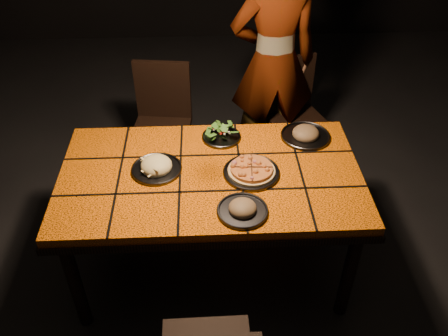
{
  "coord_description": "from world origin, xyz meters",
  "views": [
    {
      "loc": [
        -0.02,
        -1.94,
        2.35
      ],
      "look_at": [
        0.07,
        -0.05,
        0.82
      ],
      "focal_mm": 38.0,
      "sensor_mm": 36.0,
      "label": 1
    }
  ],
  "objects_px": {
    "dining_table": "(211,184)",
    "plate_pasta": "(156,167)",
    "diner": "(273,62)",
    "plate_pizza": "(251,171)",
    "chair_far_right": "(294,108)",
    "chair_far_left": "(162,116)"
  },
  "relations": [
    {
      "from": "diner",
      "to": "plate_pasta",
      "type": "height_order",
      "value": "diner"
    },
    {
      "from": "chair_far_right",
      "to": "diner",
      "type": "xyz_separation_m",
      "value": [
        -0.17,
        0.06,
        0.35
      ]
    },
    {
      "from": "chair_far_right",
      "to": "plate_pizza",
      "type": "relative_size",
      "value": 2.87
    },
    {
      "from": "diner",
      "to": "dining_table",
      "type": "bearing_deg",
      "value": 63.07
    },
    {
      "from": "dining_table",
      "to": "plate_pasta",
      "type": "distance_m",
      "value": 0.3
    },
    {
      "from": "dining_table",
      "to": "chair_far_left",
      "type": "relative_size",
      "value": 1.84
    },
    {
      "from": "diner",
      "to": "plate_pasta",
      "type": "bearing_deg",
      "value": 50.85
    },
    {
      "from": "diner",
      "to": "plate_pizza",
      "type": "distance_m",
      "value": 1.14
    },
    {
      "from": "chair_far_left",
      "to": "diner",
      "type": "xyz_separation_m",
      "value": [
        0.8,
        0.13,
        0.34
      ]
    },
    {
      "from": "chair_far_left",
      "to": "diner",
      "type": "height_order",
      "value": "diner"
    },
    {
      "from": "chair_far_right",
      "to": "plate_pasta",
      "type": "bearing_deg",
      "value": -152.71
    },
    {
      "from": "diner",
      "to": "plate_pizza",
      "type": "height_order",
      "value": "diner"
    },
    {
      "from": "dining_table",
      "to": "plate_pasta",
      "type": "bearing_deg",
      "value": 173.62
    },
    {
      "from": "chair_far_left",
      "to": "plate_pizza",
      "type": "bearing_deg",
      "value": -53.76
    },
    {
      "from": "plate_pizza",
      "to": "chair_far_right",
      "type": "bearing_deg",
      "value": 68.11
    },
    {
      "from": "dining_table",
      "to": "plate_pasta",
      "type": "relative_size",
      "value": 6.0
    },
    {
      "from": "chair_far_right",
      "to": "plate_pasta",
      "type": "xyz_separation_m",
      "value": [
        -0.92,
        -0.99,
        0.28
      ]
    },
    {
      "from": "chair_far_left",
      "to": "chair_far_right",
      "type": "bearing_deg",
      "value": 11.44
    },
    {
      "from": "dining_table",
      "to": "diner",
      "type": "height_order",
      "value": "diner"
    },
    {
      "from": "chair_far_right",
      "to": "diner",
      "type": "height_order",
      "value": "diner"
    },
    {
      "from": "plate_pizza",
      "to": "plate_pasta",
      "type": "height_order",
      "value": "plate_pasta"
    },
    {
      "from": "diner",
      "to": "plate_pizza",
      "type": "relative_size",
      "value": 5.61
    }
  ]
}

